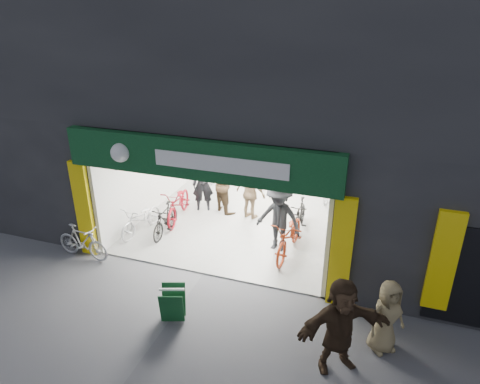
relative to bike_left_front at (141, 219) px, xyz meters
The scene contains 17 objects.
ground 2.88m from the bike_left_front, 28.41° to the right, with size 60.00×60.00×0.00m, color #56565B.
building 6.30m from the bike_left_front, 46.83° to the left, with size 17.00×10.27×8.00m.
bike_left_front is the anchor object (origin of this frame).
bike_left_midfront 0.71m from the bike_left_front, 11.61° to the left, with size 0.44×1.55×0.93m, color black.
bike_left_midback 1.29m from the bike_left_front, 59.87° to the left, with size 0.71×2.05×1.08m, color maroon.
bike_left_back 4.59m from the bike_left_front, 81.23° to the left, with size 0.49×1.73×1.04m, color #A5A5A9.
bike_right_front 4.59m from the bike_left_front, 20.52° to the left, with size 0.45×1.59×0.96m, color black.
bike_right_mid 4.31m from the bike_left_front, ahead, with size 0.72×2.06×1.08m, color maroon.
bike_right_back 6.37m from the bike_left_front, 40.14° to the left, with size 0.51×1.79×1.08m, color #B7B8BD.
parked_bike 1.82m from the bike_left_front, 114.49° to the right, with size 0.44×1.57×0.94m, color silver.
customer_a 2.28m from the bike_left_front, 60.03° to the left, with size 0.67×0.44×1.83m, color black.
customer_b 2.81m from the bike_left_front, 50.14° to the left, with size 0.93×0.73×1.92m, color #372819.
customer_c 4.01m from the bike_left_front, ahead, with size 1.25×0.72×1.93m, color black.
customer_d 3.32m from the bike_left_front, 34.50° to the left, with size 1.01×0.42×1.72m, color #907454.
pedestrian_near 7.22m from the bike_left_front, 20.36° to the right, with size 0.75×0.49×1.53m, color olive.
pedestrian_far 6.82m from the bike_left_front, 28.44° to the right, with size 1.74×0.55×1.87m, color #332417.
sandwich_board 4.01m from the bike_left_front, 50.04° to the right, with size 0.63×0.64×0.76m.
Camera 1 is at (3.72, -8.07, 6.14)m, focal length 32.00 mm.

